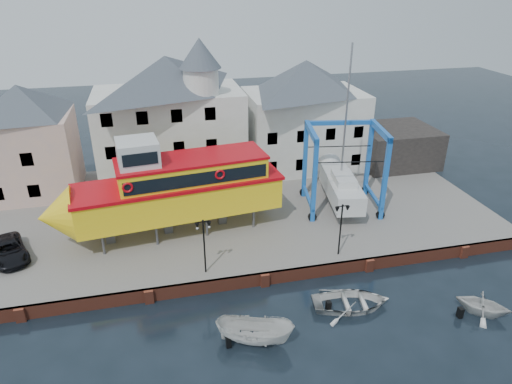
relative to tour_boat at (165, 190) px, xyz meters
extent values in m
plane|color=black|center=(6.20, -7.39, -4.81)|extent=(140.00, 140.00, 0.00)
cube|color=#615D59|center=(6.20, 3.61, -4.31)|extent=(44.00, 22.00, 1.00)
cube|color=brown|center=(6.20, -7.27, -4.31)|extent=(44.00, 0.25, 1.00)
cube|color=brown|center=(-9.80, -7.44, -4.31)|extent=(0.60, 0.36, 1.00)
cube|color=brown|center=(-1.80, -7.44, -4.31)|extent=(0.60, 0.36, 1.00)
cube|color=brown|center=(6.20, -7.44, -4.31)|extent=(0.60, 0.36, 1.00)
cube|color=brown|center=(14.20, -7.44, -4.31)|extent=(0.60, 0.36, 1.00)
cube|color=brown|center=(22.20, -7.44, -4.31)|extent=(0.60, 0.36, 1.00)
cube|color=#DAAD94|center=(-11.80, 10.61, -0.06)|extent=(8.00, 7.00, 7.50)
pyramid|color=#3A414C|center=(-11.80, 10.61, 5.09)|extent=(8.00, 7.00, 2.80)
cube|color=black|center=(-11.30, 7.15, -2.21)|extent=(1.00, 0.08, 1.20)
cube|color=black|center=(-11.30, 7.15, 0.79)|extent=(1.00, 0.08, 1.20)
cube|color=white|center=(1.20, 11.11, 0.69)|extent=(14.00, 8.00, 9.00)
pyramid|color=#3A414C|center=(1.20, 11.11, 6.79)|extent=(14.00, 8.00, 3.20)
cube|color=black|center=(-4.30, 7.15, -2.21)|extent=(1.00, 0.08, 1.20)
cube|color=black|center=(-1.30, 7.15, -2.21)|extent=(1.00, 0.08, 1.20)
cube|color=black|center=(1.70, 7.15, -2.21)|extent=(1.00, 0.08, 1.20)
cube|color=black|center=(4.70, 7.15, -2.21)|extent=(1.00, 0.08, 1.20)
cube|color=black|center=(-4.30, 7.15, 0.79)|extent=(1.00, 0.08, 1.20)
cube|color=black|center=(-1.30, 7.15, 0.79)|extent=(1.00, 0.08, 1.20)
cube|color=black|center=(1.70, 7.15, 0.79)|extent=(1.00, 0.08, 1.20)
cube|color=black|center=(4.70, 7.15, 0.79)|extent=(1.00, 0.08, 1.20)
cube|color=black|center=(-4.30, 7.15, 3.79)|extent=(1.00, 0.08, 1.20)
cube|color=black|center=(-1.30, 7.15, 3.79)|extent=(1.00, 0.08, 1.20)
cube|color=black|center=(1.70, 7.15, 3.79)|extent=(1.00, 0.08, 1.20)
cube|color=black|center=(4.70, 7.15, 3.79)|extent=(1.00, 0.08, 1.20)
cylinder|color=white|center=(4.20, 8.71, 6.39)|extent=(3.20, 3.20, 2.40)
cone|color=#3A414C|center=(4.20, 8.71, 8.89)|extent=(3.80, 3.80, 2.60)
cube|color=white|center=(15.20, 11.61, 0.19)|extent=(12.00, 8.00, 8.00)
pyramid|color=#3A414C|center=(15.20, 11.61, 5.79)|extent=(12.00, 8.00, 3.20)
cube|color=black|center=(10.70, 7.65, -2.21)|extent=(1.00, 0.08, 1.20)
cube|color=black|center=(13.70, 7.65, -2.21)|extent=(1.00, 0.08, 1.20)
cube|color=black|center=(16.70, 7.65, -2.21)|extent=(1.00, 0.08, 1.20)
cube|color=black|center=(19.70, 7.65, -2.21)|extent=(1.00, 0.08, 1.20)
cube|color=black|center=(10.70, 7.65, 0.79)|extent=(1.00, 0.08, 1.20)
cube|color=black|center=(13.70, 7.65, 0.79)|extent=(1.00, 0.08, 1.20)
cube|color=black|center=(16.70, 7.65, 0.79)|extent=(1.00, 0.08, 1.20)
cube|color=black|center=(19.70, 7.65, 0.79)|extent=(1.00, 0.08, 1.20)
cube|color=black|center=(25.20, 9.61, -1.81)|extent=(8.00, 7.00, 4.00)
cylinder|color=black|center=(2.20, -6.19, -1.81)|extent=(0.12, 0.12, 4.00)
cube|color=black|center=(2.20, -6.19, 0.24)|extent=(0.90, 0.06, 0.06)
sphere|color=black|center=(2.20, -6.19, 0.31)|extent=(0.16, 0.16, 0.16)
cone|color=black|center=(1.80, -6.19, -0.03)|extent=(0.32, 0.32, 0.45)
sphere|color=silver|center=(1.80, -6.19, -0.21)|extent=(0.18, 0.18, 0.18)
cone|color=black|center=(2.60, -6.19, -0.03)|extent=(0.32, 0.32, 0.45)
sphere|color=silver|center=(2.60, -6.19, -0.21)|extent=(0.18, 0.18, 0.18)
cylinder|color=black|center=(12.20, -6.19, -1.81)|extent=(0.12, 0.12, 4.00)
cube|color=black|center=(12.20, -6.19, 0.24)|extent=(0.90, 0.06, 0.06)
sphere|color=black|center=(12.20, -6.19, 0.31)|extent=(0.16, 0.16, 0.16)
cone|color=black|center=(11.80, -6.19, -0.03)|extent=(0.32, 0.32, 0.45)
sphere|color=silver|center=(11.80, -6.19, -0.21)|extent=(0.18, 0.18, 0.18)
cone|color=black|center=(12.60, -6.19, -0.03)|extent=(0.32, 0.32, 0.45)
sphere|color=silver|center=(12.60, -6.19, -0.21)|extent=(0.18, 0.18, 0.18)
cylinder|color=#59595E|center=(-4.92, -2.18, -2.96)|extent=(0.22, 0.22, 1.70)
cylinder|color=#59595E|center=(-5.30, 0.97, -2.96)|extent=(0.22, 0.22, 1.70)
cylinder|color=#59595E|center=(-0.98, -1.71, -2.96)|extent=(0.22, 0.22, 1.70)
cylinder|color=#59595E|center=(-1.36, 1.44, -2.96)|extent=(0.22, 0.22, 1.70)
cylinder|color=#59595E|center=(2.96, -1.24, -2.96)|extent=(0.22, 0.22, 1.70)
cylinder|color=#59595E|center=(2.58, 1.91, -2.96)|extent=(0.22, 0.22, 1.70)
cylinder|color=#59595E|center=(6.90, -0.78, -2.96)|extent=(0.22, 0.22, 1.70)
cylinder|color=#59595E|center=(6.52, 2.38, -2.96)|extent=(0.22, 0.22, 1.70)
cube|color=#59595E|center=(-4.55, -0.54, -2.96)|extent=(0.74, 0.64, 1.70)
cube|color=#59595E|center=(-0.04, 0.00, -2.96)|extent=(0.74, 0.64, 1.70)
cube|color=#59595E|center=(4.46, 0.53, -2.96)|extent=(0.74, 0.64, 1.70)
cube|color=yellow|center=(1.08, 0.13, -0.86)|extent=(16.27, 6.15, 2.49)
cone|color=yellow|center=(-8.04, -0.95, -0.86)|extent=(2.99, 4.57, 4.31)
cube|color=#BD0610|center=(1.08, 0.13, 0.50)|extent=(16.63, 6.37, 0.25)
cube|color=yellow|center=(2.21, 0.26, 1.29)|extent=(11.71, 5.17, 1.81)
cube|color=black|center=(2.44, -1.68, 1.35)|extent=(10.81, 1.35, 1.02)
cube|color=black|center=(1.98, 2.21, 1.35)|extent=(10.81, 1.35, 1.02)
cube|color=#BD0610|center=(2.21, 0.26, 2.30)|extent=(11.95, 5.31, 0.20)
cube|color=silver|center=(-1.73, -0.20, 3.23)|extent=(3.27, 3.27, 2.06)
cube|color=black|center=(-1.55, -1.70, 3.32)|extent=(2.47, 0.35, 0.91)
torus|color=#BD0610|center=(-2.62, -2.33, 1.52)|extent=(0.81, 0.25, 0.79)
torus|color=#BD0610|center=(4.13, -1.53, 1.52)|extent=(0.81, 0.25, 0.79)
cube|color=blue|center=(11.99, -0.89, -0.16)|extent=(0.42, 0.42, 7.29)
cylinder|color=black|center=(11.99, -0.89, -3.44)|extent=(0.76, 0.38, 0.73)
cube|color=blue|center=(12.80, 3.89, -0.16)|extent=(0.42, 0.42, 7.29)
cylinder|color=black|center=(12.80, 3.89, -3.44)|extent=(0.76, 0.38, 0.73)
cube|color=blue|center=(17.79, -1.88, -0.16)|extent=(0.42, 0.42, 7.29)
cylinder|color=black|center=(17.79, -1.88, -3.44)|extent=(0.76, 0.38, 0.73)
cube|color=blue|center=(18.61, 2.90, -0.16)|extent=(0.42, 0.42, 7.29)
cylinder|color=black|center=(18.61, 2.90, -3.44)|extent=(0.76, 0.38, 0.73)
cube|color=blue|center=(12.40, 1.50, 3.31)|extent=(1.23, 5.20, 0.51)
cube|color=blue|center=(12.40, 1.50, -2.76)|extent=(1.13, 5.18, 0.22)
cube|color=blue|center=(18.20, 0.51, 3.31)|extent=(1.23, 5.20, 0.51)
cube|color=blue|center=(18.20, 0.51, -2.76)|extent=(1.13, 5.18, 0.22)
cube|color=blue|center=(15.70, 3.39, 3.31)|extent=(6.22, 1.41, 0.36)
cube|color=silver|center=(15.30, 1.00, -1.93)|extent=(3.67, 8.11, 1.67)
cone|color=silver|center=(16.08, 5.57, -1.93)|extent=(2.64, 2.05, 2.40)
cube|color=#59595E|center=(15.30, 1.00, -3.13)|extent=(0.56, 1.89, 0.73)
cube|color=silver|center=(15.21, 0.49, -0.78)|extent=(2.17, 3.36, 0.63)
cylinder|color=#99999E|center=(15.39, 1.52, 4.63)|extent=(0.18, 0.18, 11.46)
cube|color=black|center=(14.98, -0.85, 1.28)|extent=(5.59, 1.07, 0.05)
cube|color=black|center=(15.61, 2.85, 1.28)|extent=(5.59, 1.07, 0.05)
imported|color=black|center=(-11.66, -1.16, -3.14)|extent=(3.90, 5.31, 1.34)
imported|color=silver|center=(4.27, -12.63, -4.81)|extent=(5.05, 3.41, 1.83)
imported|color=silver|center=(11.21, -10.94, -4.81)|extent=(5.65, 4.42, 1.07)
imported|color=silver|center=(19.22, -13.47, -4.81)|extent=(4.37, 4.31, 1.74)
camera|label=1|loc=(-0.38, -32.90, 15.23)|focal=32.00mm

